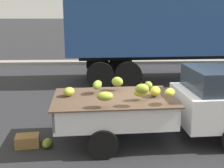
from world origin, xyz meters
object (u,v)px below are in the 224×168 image
pickup_truck (195,103)px  fallen_banana_bunch_near_tailgate (47,143)px  semi_trailer (207,21)px  produce_crate (27,141)px

pickup_truck → fallen_banana_bunch_near_tailgate: 3.52m
semi_trailer → pickup_truck: bearing=-114.4°
semi_trailer → produce_crate: bearing=-137.8°
produce_crate → semi_trailer: bearing=45.0°
semi_trailer → produce_crate: (-6.21, -6.20, -2.41)m
produce_crate → pickup_truck: bearing=4.3°
semi_trailer → fallen_banana_bunch_near_tailgate: semi_trailer is taller
pickup_truck → semi_trailer: (2.34, 5.91, 1.66)m
pickup_truck → semi_trailer: 6.57m
semi_trailer → produce_crate: 9.10m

